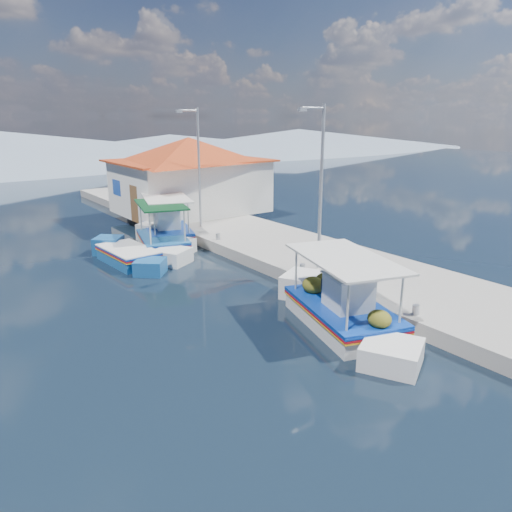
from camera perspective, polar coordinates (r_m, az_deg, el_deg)
ground at (r=14.61m, az=-0.72°, el=-8.41°), size 160.00×160.00×0.00m
quay at (r=22.40m, az=2.76°, el=1.07°), size 5.00×44.00×0.50m
bollards at (r=20.50m, az=-0.51°, el=0.82°), size 0.20×17.20×0.30m
main_caique at (r=14.80m, az=9.91°, el=-6.40°), size 3.47×6.91×2.38m
caique_green_canopy at (r=23.18m, az=-11.07°, el=1.60°), size 3.06×6.31×2.45m
caique_blue_hull at (r=21.50m, az=-14.87°, el=-0.07°), size 1.89×5.54×0.99m
caique_far at (r=24.88m, az=-10.48°, el=2.85°), size 3.45×6.74×2.48m
harbor_building at (r=29.52m, az=-7.81°, el=9.60°), size 10.49×10.49×4.40m
lamp_post_near at (r=17.84m, az=7.49°, el=8.87°), size 1.21×0.14×6.00m
lamp_post_far at (r=25.12m, az=-6.94°, el=10.97°), size 1.21×0.14×6.00m
mountain_ridge at (r=68.48m, az=-24.39°, el=11.39°), size 171.40×96.00×5.50m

